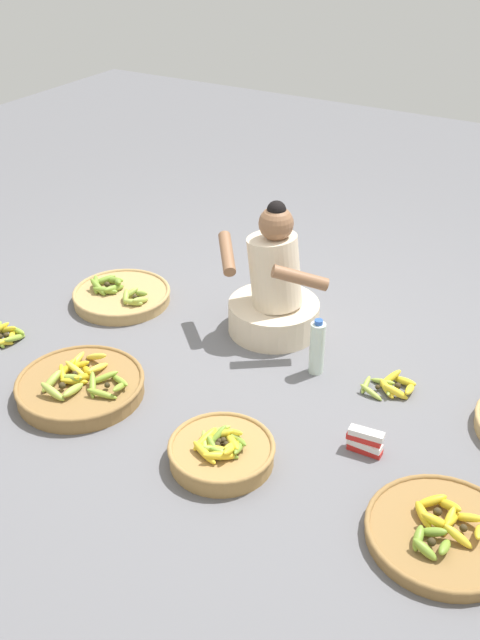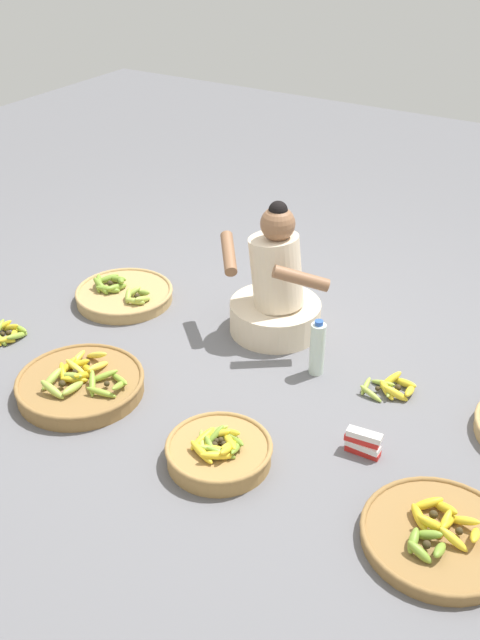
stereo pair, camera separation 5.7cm
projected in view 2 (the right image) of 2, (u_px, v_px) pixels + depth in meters
The scene contains 10 objects.
ground_plane at pixel (259, 358), 4.05m from camera, with size 10.00×10.00×0.00m, color slate.
vendor_woman_front at pixel (275, 292), 4.17m from camera, with size 0.75×0.52×0.80m.
banana_basket_mid_right at pixel (81, 384), 3.76m from camera, with size 0.65×0.65×0.17m.
banana_basket_back_right at pixel (124, 294), 4.57m from camera, with size 0.60×0.60×0.15m.
banana_basket_near_bicycle at pixel (219, 451), 3.32m from camera, with size 0.48×0.48×0.17m.
banana_basket_near_vendor at pixel (439, 535), 2.93m from camera, with size 0.63×0.63×0.13m.
loose_bananas_front_right at pixel (392, 388), 3.78m from camera, with size 0.26×0.24×0.09m.
loose_bananas_back_left at pixel (5, 334), 4.21m from camera, with size 0.23×0.24×0.09m.
water_bottle at pixel (317, 348), 3.86m from camera, with size 0.08×0.08×0.32m.
packet_carton_stack at pixel (363, 443), 3.37m from camera, with size 0.17×0.07×0.12m.
Camera 2 is at (1.66, -2.92, 2.29)m, focal length 41.71 mm.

